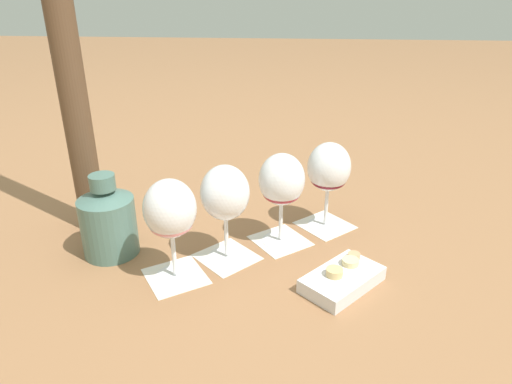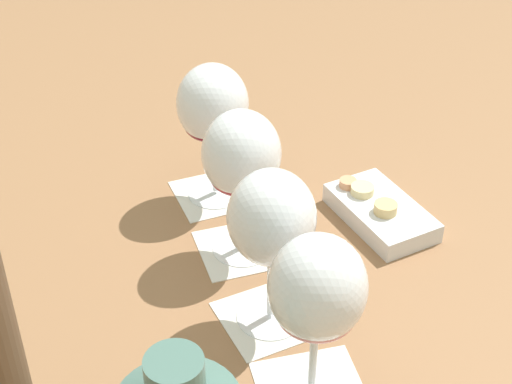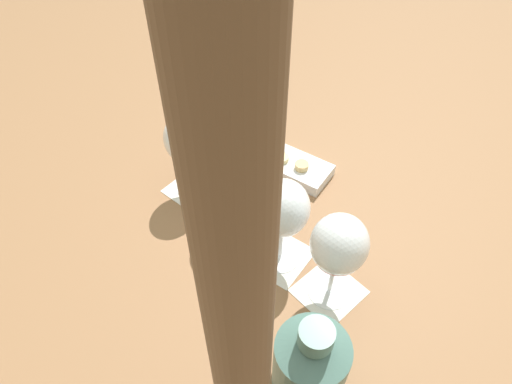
{
  "view_description": "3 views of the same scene",
  "coord_description": "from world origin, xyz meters",
  "px_view_note": "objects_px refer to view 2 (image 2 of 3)",
  "views": [
    {
      "loc": [
        -0.79,
        -0.07,
        0.49
      ],
      "look_at": [
        -0.0,
        0.0,
        0.13
      ],
      "focal_mm": 32.0,
      "sensor_mm": 36.0,
      "label": 1
    },
    {
      "loc": [
        -0.24,
        0.65,
        0.62
      ],
      "look_at": [
        -0.0,
        0.0,
        0.13
      ],
      "focal_mm": 55.0,
      "sensor_mm": 36.0,
      "label": 2
    },
    {
      "loc": [
        0.07,
        0.53,
        0.71
      ],
      "look_at": [
        -0.0,
        0.0,
        0.13
      ],
      "focal_mm": 32.0,
      "sensor_mm": 36.0,
      "label": 3
    }
  ],
  "objects_px": {
    "wine_glass_2": "(241,160)",
    "wine_glass_3": "(213,110)",
    "wine_glass_1": "(272,224)",
    "snack_dish": "(380,211)",
    "wine_glass_0": "(317,295)"
  },
  "relations": [
    {
      "from": "wine_glass_2",
      "to": "snack_dish",
      "type": "height_order",
      "value": "wine_glass_2"
    },
    {
      "from": "wine_glass_2",
      "to": "wine_glass_3",
      "type": "height_order",
      "value": "same"
    },
    {
      "from": "wine_glass_0",
      "to": "snack_dish",
      "type": "bearing_deg",
      "value": -89.93
    },
    {
      "from": "snack_dish",
      "to": "wine_glass_0",
      "type": "bearing_deg",
      "value": 90.07
    },
    {
      "from": "wine_glass_3",
      "to": "snack_dish",
      "type": "xyz_separation_m",
      "value": [
        -0.22,
        -0.02,
        -0.12
      ]
    },
    {
      "from": "wine_glass_2",
      "to": "snack_dish",
      "type": "xyz_separation_m",
      "value": [
        -0.15,
        -0.12,
        -0.12
      ]
    },
    {
      "from": "wine_glass_1",
      "to": "snack_dish",
      "type": "relative_size",
      "value": 1.14
    },
    {
      "from": "wine_glass_0",
      "to": "wine_glass_3",
      "type": "height_order",
      "value": "same"
    },
    {
      "from": "wine_glass_1",
      "to": "snack_dish",
      "type": "xyz_separation_m",
      "value": [
        -0.07,
        -0.22,
        -0.12
      ]
    },
    {
      "from": "wine_glass_0",
      "to": "wine_glass_2",
      "type": "distance_m",
      "value": 0.24
    },
    {
      "from": "wine_glass_1",
      "to": "wine_glass_2",
      "type": "bearing_deg",
      "value": -54.62
    },
    {
      "from": "wine_glass_2",
      "to": "wine_glass_3",
      "type": "xyz_separation_m",
      "value": [
        0.08,
        -0.1,
        -0.0
      ]
    },
    {
      "from": "wine_glass_0",
      "to": "snack_dish",
      "type": "relative_size",
      "value": 1.14
    },
    {
      "from": "wine_glass_3",
      "to": "wine_glass_0",
      "type": "bearing_deg",
      "value": 128.21
    },
    {
      "from": "wine_glass_3",
      "to": "snack_dish",
      "type": "relative_size",
      "value": 1.14
    }
  ]
}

